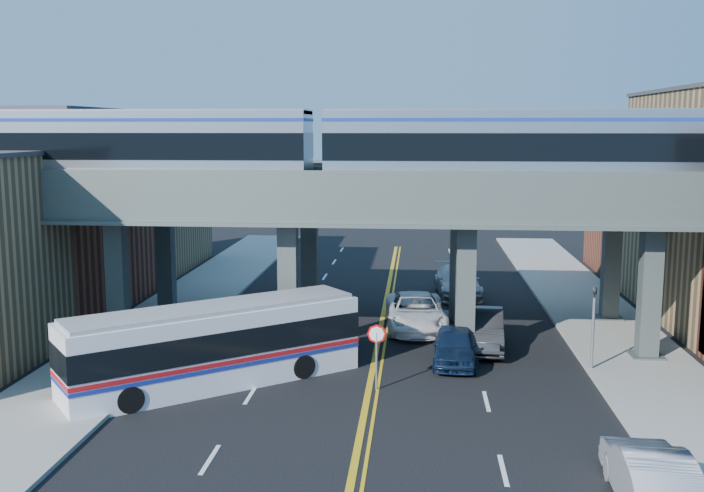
% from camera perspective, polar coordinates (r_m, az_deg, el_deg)
% --- Properties ---
extents(ground, '(120.00, 120.00, 0.00)m').
position_cam_1_polar(ground, '(28.53, 0.84, -12.34)').
color(ground, black).
rests_on(ground, ground).
extents(sidewalk_west, '(5.00, 70.00, 0.16)m').
position_cam_1_polar(sidewalk_west, '(40.23, -14.78, -6.23)').
color(sidewalk_west, gray).
rests_on(sidewalk_west, ground).
extents(sidewalk_east, '(5.00, 70.00, 0.16)m').
position_cam_1_polar(sidewalk_east, '(39.16, 19.09, -6.83)').
color(sidewalk_east, gray).
rests_on(sidewalk_east, ground).
extents(building_west_b, '(8.00, 14.00, 11.00)m').
position_cam_1_polar(building_west_b, '(47.42, -20.60, 2.40)').
color(building_west_b, brown).
rests_on(building_west_b, ground).
extents(building_west_c, '(8.00, 10.00, 8.00)m').
position_cam_1_polar(building_west_c, '(59.51, -15.18, 2.37)').
color(building_west_c, '#94764C').
rests_on(building_west_c, ground).
extents(building_east_c, '(8.00, 10.00, 9.00)m').
position_cam_1_polar(building_east_c, '(58.29, 21.45, 2.44)').
color(building_east_c, brown).
rests_on(building_east_c, ground).
extents(elevated_viaduct_near, '(52.00, 3.60, 7.40)m').
position_cam_1_polar(elevated_viaduct_near, '(34.82, 1.79, 2.48)').
color(elevated_viaduct_near, '#414B4A').
rests_on(elevated_viaduct_near, ground).
extents(elevated_viaduct_far, '(52.00, 3.60, 7.40)m').
position_cam_1_polar(elevated_viaduct_far, '(41.78, 2.31, 3.51)').
color(elevated_viaduct_far, '#414B4A').
rests_on(elevated_viaduct_far, ground).
extents(transit_train, '(49.64, 3.11, 3.63)m').
position_cam_1_polar(transit_train, '(34.80, 11.44, 7.08)').
color(transit_train, black).
rests_on(transit_train, elevated_viaduct_near).
extents(stop_sign, '(0.76, 0.09, 2.63)m').
position_cam_1_polar(stop_sign, '(30.80, 1.80, -7.29)').
color(stop_sign, slate).
rests_on(stop_sign, ground).
extents(traffic_signal, '(0.15, 0.18, 4.10)m').
position_cam_1_polar(traffic_signal, '(34.32, 17.16, -5.08)').
color(traffic_signal, slate).
rests_on(traffic_signal, ground).
extents(transit_bus, '(11.08, 9.48, 3.09)m').
position_cam_1_polar(transit_bus, '(31.86, -9.97, -7.20)').
color(transit_bus, white).
rests_on(transit_bus, ground).
extents(car_lane_a, '(2.09, 4.71, 1.57)m').
position_cam_1_polar(car_lane_a, '(34.66, 7.49, -7.21)').
color(car_lane_a, '#10203B').
rests_on(car_lane_a, ground).
extents(car_lane_b, '(2.26, 5.57, 1.80)m').
position_cam_1_polar(car_lane_b, '(37.14, 9.44, -5.99)').
color(car_lane_b, '#2B2B2D').
rests_on(car_lane_b, ground).
extents(car_lane_c, '(3.35, 6.54, 1.77)m').
position_cam_1_polar(car_lane_c, '(40.14, 4.67, -4.82)').
color(car_lane_c, white).
rests_on(car_lane_c, ground).
extents(car_lane_d, '(2.93, 6.26, 1.77)m').
position_cam_1_polar(car_lane_d, '(48.09, 7.70, -2.60)').
color(car_lane_d, silver).
rests_on(car_lane_d, ground).
extents(car_parked_curb, '(1.99, 5.26, 1.71)m').
position_cam_1_polar(car_parked_curb, '(23.56, 20.92, -15.38)').
color(car_parked_curb, '#A6A5AA').
rests_on(car_parked_curb, ground).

